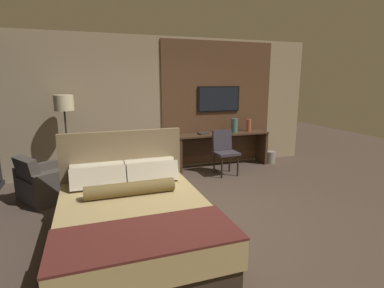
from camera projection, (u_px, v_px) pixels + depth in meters
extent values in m
plane|color=#4C3D33|center=(200.00, 218.00, 4.22)|extent=(16.00, 16.00, 0.00)
cube|color=tan|center=(157.00, 105.00, 6.33)|extent=(7.20, 0.06, 2.80)
cube|color=brown|center=(218.00, 103.00, 6.74)|extent=(2.61, 0.03, 2.70)
cube|color=#33281E|center=(136.00, 239.00, 3.45)|extent=(1.63, 2.09, 0.22)
cube|color=tan|center=(136.00, 218.00, 3.40)|extent=(1.68, 2.15, 0.30)
cube|color=#56231E|center=(147.00, 235.00, 2.72)|extent=(1.70, 0.75, 0.02)
cube|color=#7F6B4C|center=(123.00, 171.00, 4.38)|extent=(1.71, 0.08, 1.20)
cube|color=beige|center=(98.00, 173.00, 4.13)|extent=(0.71, 0.23, 0.31)
cube|color=beige|center=(149.00, 168.00, 4.36)|extent=(0.71, 0.23, 0.31)
cube|color=beige|center=(98.00, 177.00, 3.93)|extent=(0.71, 0.25, 0.32)
cube|color=beige|center=(152.00, 172.00, 4.16)|extent=(0.71, 0.25, 0.32)
cylinder|color=brown|center=(130.00, 189.00, 3.68)|extent=(1.09, 0.17, 0.17)
cube|color=#422D1E|center=(222.00, 134.00, 6.64)|extent=(2.11, 0.47, 0.03)
cube|color=#422D1E|center=(178.00, 154.00, 6.39)|extent=(0.06, 0.42, 0.73)
cube|color=#422D1E|center=(262.00, 147.00, 7.05)|extent=(0.06, 0.42, 0.73)
cube|color=#422D1E|center=(218.00, 146.00, 6.90)|extent=(1.99, 0.02, 0.36)
cube|color=black|center=(219.00, 99.00, 6.69)|extent=(1.00, 0.04, 0.56)
cube|color=black|center=(219.00, 99.00, 6.67)|extent=(0.94, 0.01, 0.52)
cube|color=#38333D|center=(226.00, 153.00, 6.09)|extent=(0.47, 0.45, 0.05)
cube|color=#38333D|center=(222.00, 140.00, 6.21)|extent=(0.42, 0.12, 0.42)
cylinder|color=black|center=(222.00, 168.00, 5.92)|extent=(0.04, 0.04, 0.43)
cylinder|color=black|center=(238.00, 166.00, 6.05)|extent=(0.04, 0.04, 0.43)
cylinder|color=black|center=(214.00, 163.00, 6.23)|extent=(0.04, 0.04, 0.43)
cylinder|color=black|center=(230.00, 162.00, 6.36)|extent=(0.04, 0.04, 0.43)
cube|color=#47423D|center=(48.00, 187.00, 4.89)|extent=(0.91, 0.86, 0.39)
cube|color=#47423D|center=(27.00, 169.00, 4.59)|extent=(0.47, 0.58, 0.38)
cube|color=#47423D|center=(58.00, 187.00, 4.68)|extent=(0.66, 0.47, 0.53)
cube|color=#47423D|center=(38.00, 179.00, 5.08)|extent=(0.66, 0.47, 0.53)
cylinder|color=#282623|center=(71.00, 182.00, 5.67)|extent=(0.28, 0.28, 0.03)
cylinder|color=#332D28|center=(68.00, 147.00, 5.53)|extent=(0.03, 0.03, 1.41)
cylinder|color=beige|center=(64.00, 103.00, 5.36)|extent=(0.34, 0.34, 0.28)
cylinder|color=#B2563D|center=(249.00, 125.00, 6.88)|extent=(0.11, 0.11, 0.27)
cylinder|color=#4C706B|center=(234.00, 126.00, 6.67)|extent=(0.15, 0.15, 0.31)
cube|color=#332D28|center=(203.00, 133.00, 6.51)|extent=(0.25, 0.20, 0.03)
cylinder|color=gray|center=(270.00, 157.00, 7.03)|extent=(0.22, 0.22, 0.28)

